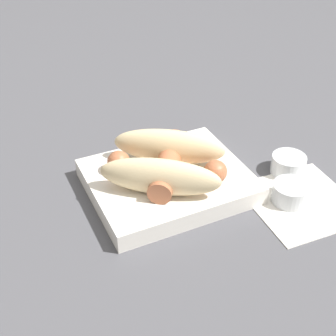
{
  "coord_description": "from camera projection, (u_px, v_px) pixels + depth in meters",
  "views": [
    {
      "loc": [
        -0.22,
        -0.47,
        0.42
      ],
      "look_at": [
        0.0,
        0.0,
        0.04
      ],
      "focal_mm": 50.0,
      "sensor_mm": 36.0,
      "label": 1
    }
  ],
  "objects": [
    {
      "name": "pickled_veggies",
      "position": [
        204.0,
        178.0,
        0.64
      ],
      "size": [
        0.06,
        0.06,
        0.01
      ],
      "color": "orange",
      "rests_on": "food_tray"
    },
    {
      "name": "bread_roll",
      "position": [
        165.0,
        161.0,
        0.63
      ],
      "size": [
        0.19,
        0.18,
        0.05
      ],
      "color": "beige",
      "rests_on": "food_tray"
    },
    {
      "name": "napkin",
      "position": [
        301.0,
        201.0,
        0.65
      ],
      "size": [
        0.15,
        0.15,
        0.0
      ],
      "color": "white",
      "rests_on": "ground_plane"
    },
    {
      "name": "food_tray",
      "position": [
        168.0,
        181.0,
        0.66
      ],
      "size": [
        0.22,
        0.18,
        0.03
      ],
      "color": "silver",
      "rests_on": "ground_plane"
    },
    {
      "name": "condiment_cup_near",
      "position": [
        290.0,
        194.0,
        0.64
      ],
      "size": [
        0.05,
        0.05,
        0.03
      ],
      "color": "silver",
      "rests_on": "ground_plane"
    },
    {
      "name": "condiment_cup_far",
      "position": [
        288.0,
        165.0,
        0.69
      ],
      "size": [
        0.05,
        0.05,
        0.03
      ],
      "color": "silver",
      "rests_on": "ground_plane"
    },
    {
      "name": "ground_plane",
      "position": [
        168.0,
        189.0,
        0.67
      ],
      "size": [
        3.0,
        3.0,
        0.0
      ],
      "primitive_type": "plane",
      "color": "#4C4C51"
    },
    {
      "name": "sausage",
      "position": [
        166.0,
        167.0,
        0.64
      ],
      "size": [
        0.14,
        0.13,
        0.03
      ],
      "color": "#B26642",
      "rests_on": "food_tray"
    }
  ]
}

